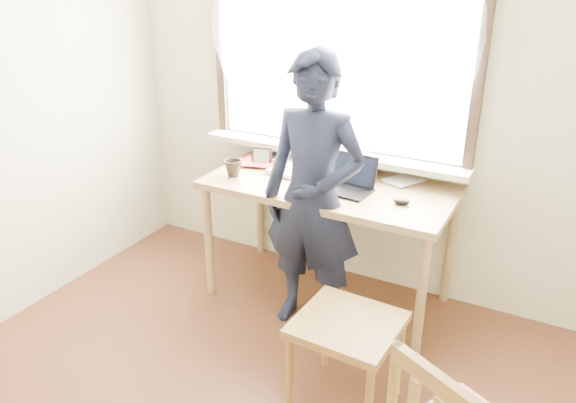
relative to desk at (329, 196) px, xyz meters
The scene contains 12 objects.
room_shell 1.69m from the desk, 87.93° to the right, with size 3.52×4.02×2.61m.
desk is the anchor object (origin of this frame).
laptop 0.20m from the desk, 14.55° to the right, with size 0.32×0.27×0.21m.
mug_white 0.29m from the desk, 130.46° to the left, with size 0.12×0.12×0.09m, color white.
mug_dark 0.64m from the desk, 163.29° to the right, with size 0.12×0.12×0.11m, color black.
mouse 0.51m from the desk, 11.52° to the right, with size 0.10×0.07×0.04m, color black.
desk_clutter 0.43m from the desk, 154.89° to the left, with size 0.70×0.51×0.04m.
book_a 0.45m from the desk, 156.30° to the left, with size 0.21×0.28×0.03m, color white.
book_b 0.44m from the desk, 41.34° to the left, with size 0.17×0.23×0.02m, color white.
picture_frame 0.58m from the desk, 169.72° to the left, with size 0.14×0.05×0.11m.
work_chair 1.04m from the desk, 60.06° to the right, with size 0.51×0.49×0.50m.
person 0.32m from the desk, 84.07° to the right, with size 0.62×0.40×1.69m, color black.
Camera 1 is at (1.24, -1.35, 2.11)m, focal length 35.00 mm.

